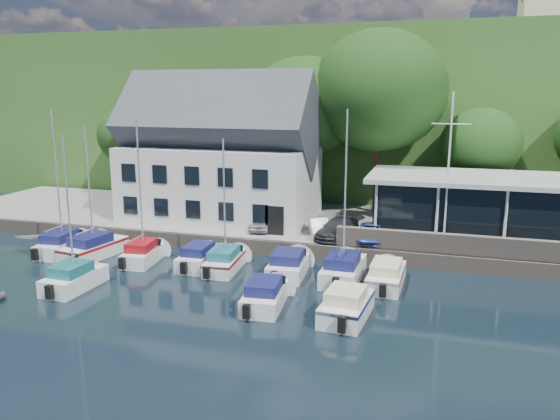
# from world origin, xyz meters

# --- Properties ---
(ground) EXTENTS (180.00, 180.00, 0.00)m
(ground) POSITION_xyz_m (0.00, 0.00, 0.00)
(ground) COLOR black
(ground) RESTS_ON ground
(quay) EXTENTS (60.00, 13.00, 1.00)m
(quay) POSITION_xyz_m (0.00, 17.50, 0.50)
(quay) COLOR gray
(quay) RESTS_ON ground
(quay_face) EXTENTS (60.00, 0.30, 1.00)m
(quay_face) POSITION_xyz_m (0.00, 11.00, 0.50)
(quay_face) COLOR #6D6257
(quay_face) RESTS_ON ground
(hillside) EXTENTS (160.00, 75.00, 16.00)m
(hillside) POSITION_xyz_m (0.00, 62.00, 8.00)
(hillside) COLOR #2D511E
(hillside) RESTS_ON ground
(field_patch) EXTENTS (50.00, 30.00, 0.30)m
(field_patch) POSITION_xyz_m (8.00, 70.00, 16.15)
(field_patch) COLOR olive
(field_patch) RESTS_ON hillside
(harbor_building) EXTENTS (14.40, 8.20, 8.70)m
(harbor_building) POSITION_xyz_m (-7.00, 16.50, 5.35)
(harbor_building) COLOR silver
(harbor_building) RESTS_ON quay
(club_pavilion) EXTENTS (13.20, 7.20, 4.10)m
(club_pavilion) POSITION_xyz_m (11.00, 16.00, 3.05)
(club_pavilion) COLOR black
(club_pavilion) RESTS_ON quay
(seawall) EXTENTS (18.00, 0.50, 1.20)m
(seawall) POSITION_xyz_m (12.00, 11.40, 1.60)
(seawall) COLOR #6D6257
(seawall) RESTS_ON quay
(gangway) EXTENTS (1.20, 6.00, 1.40)m
(gangway) POSITION_xyz_m (-16.50, 9.00, 0.00)
(gangway) COLOR silver
(gangway) RESTS_ON ground
(car_silver) EXTENTS (2.35, 3.81, 1.21)m
(car_silver) POSITION_xyz_m (-2.99, 13.71, 1.61)
(car_silver) COLOR #AEAEB3
(car_silver) RESTS_ON quay
(car_white) EXTENTS (2.25, 3.63, 1.13)m
(car_white) POSITION_xyz_m (1.39, 13.36, 1.56)
(car_white) COLOR silver
(car_white) RESTS_ON quay
(car_dgrey) EXTENTS (2.84, 4.58, 1.24)m
(car_dgrey) POSITION_xyz_m (2.68, 13.08, 1.62)
(car_dgrey) COLOR #2C2C31
(car_dgrey) RESTS_ON quay
(car_blue) EXTENTS (1.45, 3.51, 1.19)m
(car_blue) POSITION_xyz_m (5.00, 12.87, 1.60)
(car_blue) COLOR #2F4490
(car_blue) RESTS_ON quay
(flagpole) EXTENTS (2.29, 0.20, 9.54)m
(flagpole) POSITION_xyz_m (9.50, 12.86, 5.77)
(flagpole) COLOR silver
(flagpole) RESTS_ON quay
(tree_0) EXTENTS (6.11, 6.11, 8.35)m
(tree_0) POSITION_xyz_m (-17.95, 22.03, 5.18)
(tree_0) COLOR #123811
(tree_0) RESTS_ON quay
(tree_2) EXTENTS (9.03, 9.03, 12.34)m
(tree_2) POSITION_xyz_m (-1.93, 22.14, 7.17)
(tree_2) COLOR #123811
(tree_2) RESTS_ON quay
(tree_3) EXTENTS (10.44, 10.44, 14.26)m
(tree_3) POSITION_xyz_m (4.12, 21.75, 8.13)
(tree_3) COLOR #123811
(tree_3) RESTS_ON quay
(tree_4) EXTENTS (6.11, 6.11, 8.35)m
(tree_4) POSITION_xyz_m (11.90, 22.76, 5.17)
(tree_4) COLOR #123811
(tree_4) RESTS_ON quay
(boat_r1_0) EXTENTS (2.52, 6.40, 9.15)m
(boat_r1_0) POSITION_xyz_m (-14.76, 7.65, 4.58)
(boat_r1_0) COLOR silver
(boat_r1_0) RESTS_ON ground
(boat_r1_1) EXTENTS (3.19, 6.92, 9.41)m
(boat_r1_1) POSITION_xyz_m (-12.26, 7.47, 4.71)
(boat_r1_1) COLOR silver
(boat_r1_1) RESTS_ON ground
(boat_r1_2) EXTENTS (2.43, 5.56, 8.71)m
(boat_r1_2) POSITION_xyz_m (-8.56, 7.38, 4.35)
(boat_r1_2) COLOR silver
(boat_r1_2) RESTS_ON ground
(boat_r1_3) EXTENTS (1.91, 5.56, 1.44)m
(boat_r1_3) POSITION_xyz_m (-4.83, 7.67, 0.72)
(boat_r1_3) COLOR silver
(boat_r1_3) RESTS_ON ground
(boat_r1_4) EXTENTS (2.36, 6.30, 8.37)m
(boat_r1_4) POSITION_xyz_m (-3.09, 7.59, 4.18)
(boat_r1_4) COLOR silver
(boat_r1_4) RESTS_ON ground
(boat_r1_5) EXTENTS (2.60, 6.04, 1.46)m
(boat_r1_5) POSITION_xyz_m (0.83, 7.74, 0.73)
(boat_r1_5) COLOR silver
(boat_r1_5) RESTS_ON ground
(boat_r1_6) EXTENTS (2.28, 6.59, 9.56)m
(boat_r1_6) POSITION_xyz_m (4.07, 7.78, 4.78)
(boat_r1_6) COLOR silver
(boat_r1_6) RESTS_ON ground
(boat_r1_7) EXTENTS (2.11, 6.15, 1.44)m
(boat_r1_7) POSITION_xyz_m (6.52, 7.52, 0.72)
(boat_r1_7) COLOR silver
(boat_r1_7) RESTS_ON ground
(boat_r2_1) EXTENTS (2.14, 5.49, 9.06)m
(boat_r2_1) POSITION_xyz_m (-9.74, 2.14, 4.53)
(boat_r2_1) COLOR silver
(boat_r2_1) RESTS_ON ground
(boat_r2_3) EXTENTS (2.51, 5.93, 1.41)m
(boat_r2_3) POSITION_xyz_m (1.00, 2.84, 0.70)
(boat_r2_3) COLOR silver
(boat_r2_3) RESTS_ON ground
(boat_r2_4) EXTENTS (2.55, 5.51, 1.55)m
(boat_r2_4) POSITION_xyz_m (5.16, 2.44, 0.77)
(boat_r2_4) COLOR silver
(boat_r2_4) RESTS_ON ground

